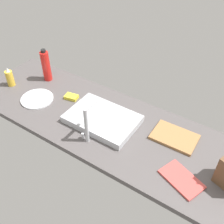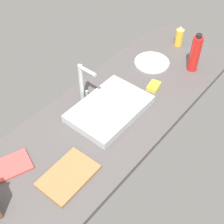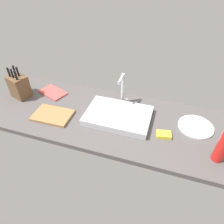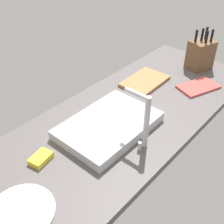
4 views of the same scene
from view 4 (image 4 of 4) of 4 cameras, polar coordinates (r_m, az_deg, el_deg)
The scene contains 8 objects.
countertop_slab at distance 131.63cm, azimuth -0.91°, elevation -3.90°, with size 192.53×62.97×3.50cm, color #514C4C.
sink_basin at distance 128.72cm, azimuth -0.60°, elevation -2.66°, with size 44.02×30.00×4.56cm, color #B7BABF.
faucet at distance 114.24cm, azimuth 6.37°, elevation -1.14°, with size 5.50×12.21×24.49cm.
knife_block at distance 182.98cm, azimuth 17.15°, elevation 10.85°, with size 16.39×14.64×24.34cm.
cutting_board at distance 164.31cm, azimuth 6.52°, elevation 6.09°, with size 26.34×17.82×1.80cm, color #9E7042.
dinner_plate at distance 104.93cm, azimuth -17.57°, elevation -18.40°, with size 22.54×22.54×1.20cm, color white.
dish_towel at distance 165.71cm, azimuth 16.75°, elevation 4.82°, with size 21.88×12.98×1.20cm, color #CC4C47.
dish_sponge at distance 118.65cm, azimuth -13.95°, elevation -8.89°, with size 9.00×6.00×2.40cm, color yellow.
Camera 4 is at (73.96, 67.31, 87.33)cm, focal length 46.06 mm.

